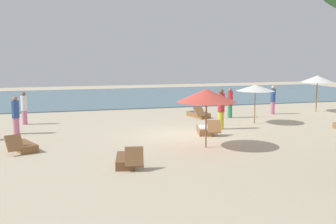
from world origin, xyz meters
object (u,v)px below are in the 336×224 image
at_px(umbrella_1, 317,79).
at_px(person_2, 230,103).
at_px(umbrella_3, 206,95).
at_px(lounger_2, 199,114).
at_px(person_5, 273,100).
at_px(person_4, 16,115).
at_px(person_1, 221,109).
at_px(umbrella_4, 255,88).
at_px(lounger_0, 23,146).
at_px(lounger_1, 127,160).
at_px(lounger_3, 205,130).
at_px(person_0, 24,108).

bearing_deg(umbrella_1, person_2, -173.67).
distance_m(umbrella_3, lounger_2, 7.81).
bearing_deg(person_5, person_4, -170.89).
bearing_deg(person_1, umbrella_3, -121.66).
xyz_separation_m(umbrella_4, lounger_2, (-2.05, 2.75, -1.66)).
relative_size(lounger_0, lounger_2, 1.00).
xyz_separation_m(lounger_1, lounger_2, (5.77, 8.89, 0.01)).
distance_m(lounger_1, person_2, 11.11).
distance_m(umbrella_4, lounger_0, 11.67).
distance_m(lounger_2, person_2, 1.88).
xyz_separation_m(lounger_0, lounger_3, (7.70, 1.16, 0.01)).
bearing_deg(lounger_0, umbrella_4, 15.23).
xyz_separation_m(umbrella_1, lounger_3, (-9.17, -4.67, -1.86)).
bearing_deg(lounger_3, lounger_2, 73.22).
xyz_separation_m(umbrella_1, person_2, (-6.14, -0.68, -1.18)).
bearing_deg(lounger_3, person_1, 37.17).
bearing_deg(person_0, umbrella_3, -47.06).
distance_m(lounger_3, person_1, 1.61).
bearing_deg(person_1, lounger_2, 85.70).
distance_m(person_2, person_4, 11.31).
relative_size(lounger_0, person_1, 0.93).
relative_size(umbrella_1, lounger_0, 1.26).
bearing_deg(lounger_2, person_5, -0.62).
height_order(umbrella_1, lounger_1, umbrella_1).
bearing_deg(lounger_1, person_2, 48.07).
bearing_deg(lounger_0, person_5, 22.60).
relative_size(umbrella_1, umbrella_3, 1.00).
height_order(umbrella_3, lounger_3, umbrella_3).
bearing_deg(lounger_1, lounger_2, 56.98).
bearing_deg(person_0, person_2, -4.61).
distance_m(umbrella_3, person_0, 10.24).
bearing_deg(umbrella_1, person_1, -154.61).
relative_size(lounger_2, person_2, 1.06).
bearing_deg(person_1, umbrella_1, 25.39).
height_order(umbrella_1, lounger_0, umbrella_1).
distance_m(umbrella_3, person_1, 4.15).
relative_size(umbrella_3, lounger_3, 1.26).
bearing_deg(person_1, person_0, 155.99).
relative_size(person_2, person_5, 0.99).
bearing_deg(lounger_0, person_0, 92.24).
bearing_deg(person_0, person_4, -94.93).
bearing_deg(person_4, lounger_0, -82.43).
xyz_separation_m(umbrella_1, lounger_1, (-13.55, -8.93, -1.87)).
relative_size(umbrella_1, person_1, 1.17).
xyz_separation_m(lounger_0, person_5, (13.78, 5.73, 0.70)).
relative_size(lounger_3, person_1, 0.93).
xyz_separation_m(person_0, person_2, (10.96, -0.88, 0.02)).
height_order(lounger_0, person_4, person_4).
xyz_separation_m(lounger_1, lounger_3, (4.38, 4.26, 0.01)).
bearing_deg(person_2, lounger_2, 158.69).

